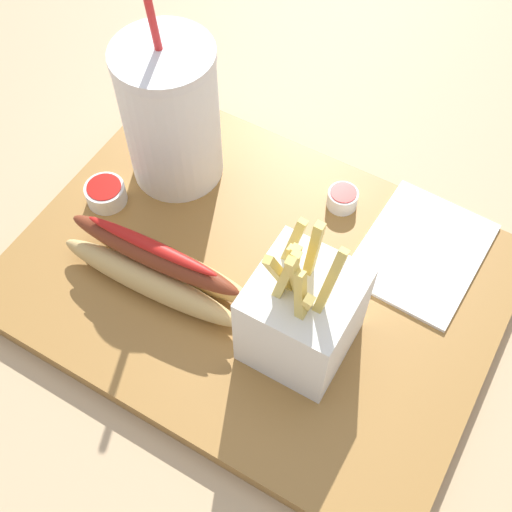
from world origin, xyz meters
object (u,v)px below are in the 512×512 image
fries_basket (302,314)px  ketchup_cup_2 (107,191)px  napkin_stack (422,251)px  ketchup_cup_1 (343,198)px  hot_dog_1 (156,267)px  soda_cup (171,115)px

fries_basket → ketchup_cup_2: bearing=-10.2°
napkin_stack → ketchup_cup_1: bearing=-8.4°
ketchup_cup_2 → napkin_stack: size_ratio=0.30×
fries_basket → ketchup_cup_2: size_ratio=3.88×
napkin_stack → fries_basket: bearing=67.9°
hot_dog_1 → ketchup_cup_2: bearing=-28.5°
ketchup_cup_2 → soda_cup: bearing=-119.3°
hot_dog_1 → fries_basket: bearing=-175.6°
soda_cup → fries_basket: size_ratio=1.61×
ketchup_cup_2 → napkin_stack: ketchup_cup_2 is taller
soda_cup → ketchup_cup_1: (-0.17, -0.04, -0.07)m
soda_cup → hot_dog_1: bearing=116.4°
fries_basket → napkin_stack: size_ratio=1.15×
hot_dog_1 → soda_cup: bearing=-63.6°
fries_basket → hot_dog_1: (0.14, 0.01, -0.02)m
soda_cup → napkin_stack: size_ratio=1.85×
fries_basket → ketchup_cup_1: size_ratio=5.10×
soda_cup → hot_dog_1: soda_cup is taller
hot_dog_1 → napkin_stack: 0.25m
ketchup_cup_1 → ketchup_cup_2: bearing=28.3°
ketchup_cup_2 → ketchup_cup_1: bearing=-151.7°
hot_dog_1 → ketchup_cup_2: hot_dog_1 is taller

